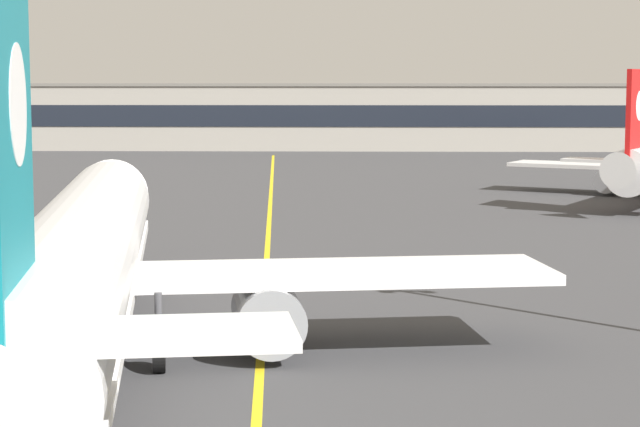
% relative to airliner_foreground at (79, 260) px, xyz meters
% --- Properties ---
extents(taxiway_centreline, '(12.02, 179.64, 0.01)m').
position_rel_airliner_foreground_xyz_m(taxiway_centreline, '(4.83, 17.19, -3.37)').
color(taxiway_centreline, yellow).
rests_on(taxiway_centreline, ground).
extents(airliner_foreground, '(32.36, 41.41, 11.65)m').
position_rel_airliner_foreground_xyz_m(airliner_foreground, '(0.00, 0.00, 0.00)').
color(airliner_foreground, white).
rests_on(airliner_foreground, ground).
extents(safety_cone_by_nose_gear, '(0.44, 0.44, 0.55)m').
position_rel_airliner_foreground_xyz_m(safety_cone_by_nose_gear, '(0.59, 16.63, -3.11)').
color(safety_cone_by_nose_gear, orange).
rests_on(safety_cone_by_nose_gear, ground).
extents(terminal_building, '(128.16, 12.40, 8.86)m').
position_rel_airliner_foreground_xyz_m(terminal_building, '(15.18, 121.16, 1.07)').
color(terminal_building, '#9E998E').
rests_on(terminal_building, ground).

